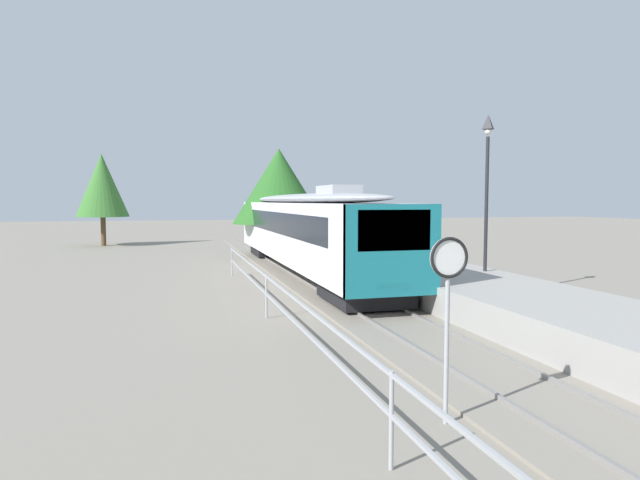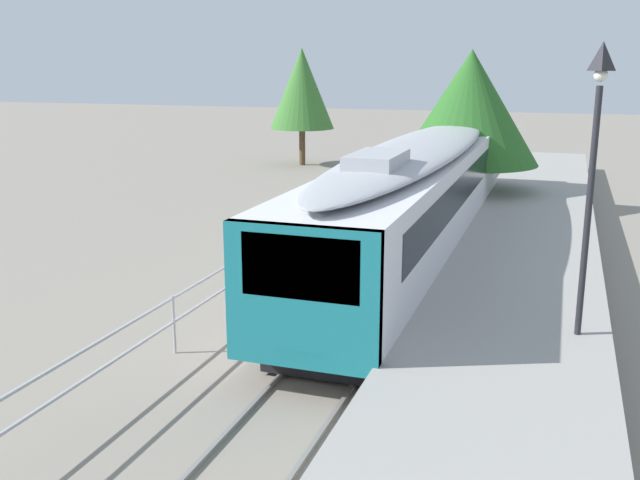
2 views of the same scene
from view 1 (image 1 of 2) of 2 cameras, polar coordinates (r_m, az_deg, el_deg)
name	(u,v)px [view 1 (image 1 of 2)]	position (r m, az deg, el deg)	size (l,w,h in m)	color
ground_plane	(271,311)	(16.62, -5.21, -7.42)	(160.00, 160.00, 0.00)	gray
track_rails	(364,305)	(17.39, 4.64, -6.79)	(3.20, 60.00, 0.14)	gray
commuter_train	(305,227)	(24.54, -1.57, 1.39)	(2.82, 20.52, 3.74)	silver
station_platform	(456,287)	(18.67, 14.09, -4.85)	(3.90, 60.00, 0.90)	#999691
platform_lamp_mid_platform	(487,163)	(19.49, 17.18, 7.77)	(0.34, 0.34, 5.35)	#232328
speed_limit_sign	(448,283)	(8.18, 13.35, -4.43)	(0.61, 0.10, 2.81)	#9EA0A5
carpark_fence	(392,398)	(6.99, 7.54, -16.15)	(0.06, 36.06, 1.25)	#9EA0A5
tree_behind_carpark	(279,186)	(32.51, -4.33, 5.66)	(5.55, 5.55, 6.43)	brown
tree_behind_station_far	(102,185)	(43.08, -21.93, 5.35)	(3.75, 3.75, 6.79)	brown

